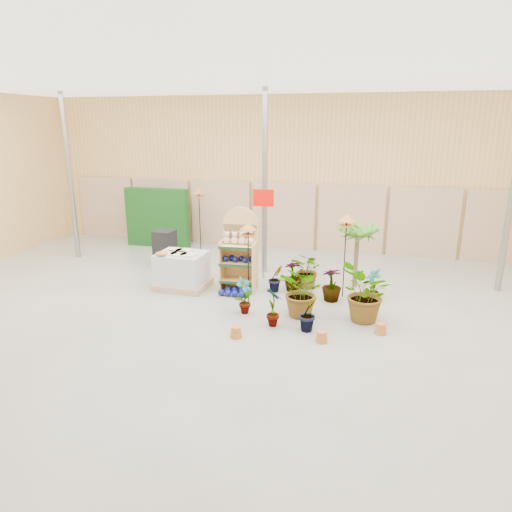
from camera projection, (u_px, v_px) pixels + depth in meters
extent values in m
cube|color=gray|center=(220.00, 330.00, 8.54)|extent=(15.00, 12.00, 0.10)
cube|color=white|center=(214.00, 66.00, 7.26)|extent=(15.00, 12.00, 0.10)
cube|color=tan|center=(285.00, 174.00, 13.53)|extent=(15.00, 0.10, 4.50)
cylinder|color=gray|center=(70.00, 178.00, 12.49)|extent=(0.14, 0.14, 4.50)
cylinder|color=gray|center=(512.00, 192.00, 9.82)|extent=(0.14, 0.14, 4.50)
cylinder|color=gray|center=(265.00, 184.00, 11.16)|extent=(0.14, 0.14, 4.50)
cube|color=tan|center=(107.00, 207.00, 15.21)|extent=(1.90, 0.06, 2.00)
cube|color=tan|center=(162.00, 210.00, 14.72)|extent=(1.90, 0.06, 2.00)
cube|color=tan|center=(220.00, 213.00, 14.24)|extent=(1.90, 0.06, 2.00)
cube|color=tan|center=(283.00, 216.00, 13.75)|extent=(1.90, 0.06, 2.00)
cube|color=tan|center=(351.00, 219.00, 13.27)|extent=(1.90, 0.06, 2.00)
cube|color=tan|center=(423.00, 223.00, 12.78)|extent=(1.90, 0.06, 2.00)
cube|color=tan|center=(501.00, 227.00, 12.30)|extent=(1.90, 0.06, 2.00)
cube|color=tan|center=(241.00, 256.00, 10.43)|extent=(0.80, 0.13, 1.51)
cylinder|color=tan|center=(240.00, 224.00, 10.22)|extent=(0.80, 0.13, 0.80)
cube|color=tan|center=(238.00, 280.00, 10.35)|extent=(0.79, 0.50, 0.04)
cube|color=#0F3819|center=(235.00, 283.00, 10.14)|extent=(0.76, 0.08, 0.05)
cube|color=tan|center=(238.00, 263.00, 10.24)|extent=(0.79, 0.50, 0.04)
cube|color=#0F3819|center=(235.00, 266.00, 10.03)|extent=(0.76, 0.08, 0.05)
cube|color=tan|center=(238.00, 246.00, 10.13)|extent=(0.79, 0.50, 0.04)
cube|color=#0F3819|center=(235.00, 248.00, 9.92)|extent=(0.76, 0.08, 0.05)
cube|color=tan|center=(222.00, 265.00, 10.35)|extent=(0.07, 0.44, 1.15)
cube|color=tan|center=(254.00, 268.00, 10.17)|extent=(0.07, 0.44, 1.15)
sphere|color=beige|center=(227.00, 240.00, 10.21)|extent=(0.16, 0.16, 0.16)
sphere|color=beige|center=(227.00, 234.00, 10.18)|extent=(0.12, 0.12, 0.12)
sphere|color=beige|center=(235.00, 241.00, 10.17)|extent=(0.17, 0.17, 0.17)
sphere|color=beige|center=(235.00, 235.00, 10.13)|extent=(0.12, 0.12, 0.12)
sphere|color=beige|center=(242.00, 241.00, 10.12)|extent=(0.18, 0.18, 0.18)
sphere|color=beige|center=(242.00, 235.00, 10.09)|extent=(0.12, 0.12, 0.12)
sphere|color=beige|center=(250.00, 241.00, 10.08)|extent=(0.19, 0.19, 0.19)
sphere|color=beige|center=(250.00, 235.00, 10.04)|extent=(0.12, 0.12, 0.12)
sphere|color=navy|center=(226.00, 259.00, 10.27)|extent=(0.13, 0.13, 0.13)
sphere|color=navy|center=(232.00, 258.00, 10.34)|extent=(0.13, 0.13, 0.13)
sphere|color=navy|center=(235.00, 259.00, 10.21)|extent=(0.13, 0.13, 0.13)
sphere|color=navy|center=(241.00, 258.00, 10.28)|extent=(0.13, 0.13, 0.13)
sphere|color=navy|center=(245.00, 260.00, 10.16)|extent=(0.13, 0.13, 0.13)
sphere|color=navy|center=(251.00, 259.00, 10.23)|extent=(0.13, 0.13, 0.13)
sphere|color=navy|center=(221.00, 292.00, 10.10)|extent=(0.15, 0.15, 0.15)
sphere|color=navy|center=(228.00, 289.00, 10.31)|extent=(0.15, 0.15, 0.15)
sphere|color=navy|center=(228.00, 293.00, 10.06)|extent=(0.15, 0.15, 0.15)
sphere|color=navy|center=(235.00, 290.00, 10.27)|extent=(0.15, 0.15, 0.15)
sphere|color=navy|center=(235.00, 294.00, 10.03)|extent=(0.15, 0.15, 0.15)
sphere|color=navy|center=(242.00, 290.00, 10.23)|extent=(0.15, 0.15, 0.15)
sphere|color=navy|center=(242.00, 294.00, 9.99)|extent=(0.15, 0.15, 0.15)
cube|color=tan|center=(183.00, 284.00, 10.62)|extent=(1.21, 1.02, 0.15)
cube|color=silver|center=(182.00, 267.00, 10.50)|extent=(1.11, 0.92, 0.68)
cylinder|color=beige|center=(169.00, 253.00, 10.33)|extent=(0.39, 0.39, 0.04)
cylinder|color=beige|center=(179.00, 254.00, 10.27)|extent=(0.39, 0.39, 0.04)
cylinder|color=beige|center=(189.00, 255.00, 10.21)|extent=(0.39, 0.39, 0.04)
cylinder|color=beige|center=(174.00, 250.00, 10.60)|extent=(0.39, 0.39, 0.04)
cylinder|color=beige|center=(184.00, 251.00, 10.54)|extent=(0.39, 0.39, 0.04)
cube|color=black|center=(166.00, 258.00, 12.09)|extent=(0.50, 0.50, 0.50)
cube|color=black|center=(165.00, 240.00, 11.96)|extent=(0.50, 0.50, 0.50)
cube|color=#114514|center=(158.00, 218.00, 14.03)|extent=(2.00, 0.30, 1.80)
cylinder|color=gray|center=(264.00, 235.00, 10.99)|extent=(0.05, 0.05, 2.20)
cube|color=red|center=(263.00, 198.00, 10.70)|extent=(0.50, 0.03, 0.40)
cylinder|color=black|center=(248.00, 270.00, 9.40)|extent=(0.02, 0.02, 1.52)
cylinder|color=#B6652E|center=(248.00, 234.00, 9.19)|extent=(0.30, 0.30, 0.02)
cone|color=#B6652E|center=(248.00, 226.00, 9.14)|extent=(0.34, 0.34, 0.14)
cylinder|color=black|center=(344.00, 262.00, 9.85)|extent=(0.02, 0.02, 1.60)
cylinder|color=#B6652E|center=(346.00, 226.00, 9.63)|extent=(0.30, 0.30, 0.02)
cone|color=#B6652E|center=(347.00, 218.00, 9.58)|extent=(0.34, 0.34, 0.14)
cylinder|color=black|center=(200.00, 226.00, 13.04)|extent=(0.02, 0.02, 1.71)
cylinder|color=#B6652E|center=(199.00, 196.00, 12.80)|extent=(0.30, 0.30, 0.02)
cone|color=#B6652E|center=(199.00, 190.00, 12.76)|extent=(0.34, 0.34, 0.14)
cylinder|color=brown|center=(356.00, 262.00, 10.51)|extent=(0.10, 0.10, 1.23)
imported|color=#3A7D1D|center=(244.00, 296.00, 9.07)|extent=(0.40, 0.47, 0.76)
imported|color=#3A7D1D|center=(303.00, 292.00, 8.89)|extent=(1.22, 1.20, 1.03)
imported|color=#3A7D1D|center=(332.00, 284.00, 9.74)|extent=(0.54, 0.54, 0.75)
imported|color=#3A7D1D|center=(374.00, 285.00, 9.76)|extent=(0.41, 0.46, 0.72)
imported|color=#3A7D1D|center=(276.00, 278.00, 10.30)|extent=(0.45, 0.45, 0.64)
imported|color=#3A7D1D|center=(308.00, 270.00, 10.51)|extent=(0.97, 0.91, 0.85)
imported|color=#3A7D1D|center=(274.00, 306.00, 8.50)|extent=(0.49, 0.49, 0.79)
imported|color=#3A7D1D|center=(309.00, 313.00, 8.33)|extent=(0.47, 0.48, 0.67)
imported|color=#3A7D1D|center=(366.00, 294.00, 8.63)|extent=(1.05, 1.16, 1.14)
imported|color=#3A7D1D|center=(293.00, 276.00, 10.34)|extent=(0.54, 0.54, 0.71)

